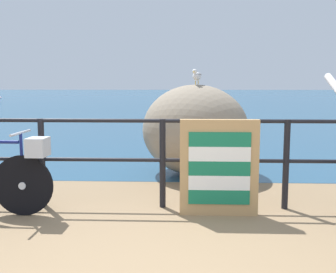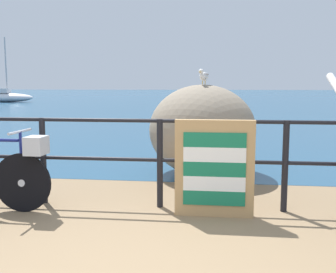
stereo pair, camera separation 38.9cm
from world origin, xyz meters
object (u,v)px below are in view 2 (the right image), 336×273
breakwater_boulder_main (202,130)px  sailboat (5,97)px  seagull (204,75)px  folded_deckchair_stack (214,169)px

breakwater_boulder_main → sailboat: bearing=124.5°
breakwater_boulder_main → seagull: seagull is taller
seagull → sailboat: (-16.09, 23.44, -1.12)m
seagull → folded_deckchair_stack: bearing=24.1°
folded_deckchair_stack → breakwater_boulder_main: (-0.21, 2.05, 0.18)m
folded_deckchair_stack → sailboat: 30.22m
breakwater_boulder_main → sailboat: 28.40m
folded_deckchair_stack → seagull: 2.27m
sailboat → folded_deckchair_stack: bearing=-62.1°
breakwater_boulder_main → sailboat: size_ratio=0.36×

